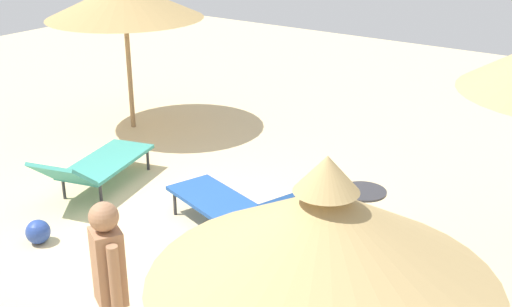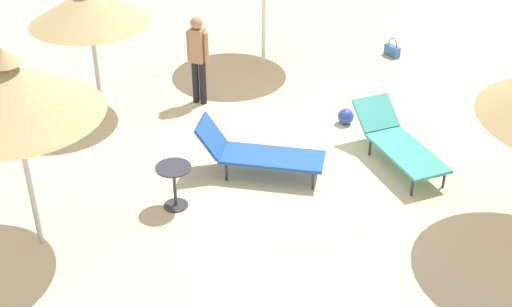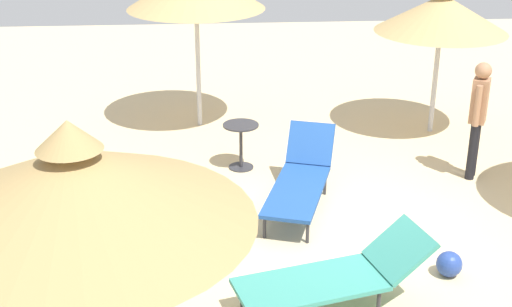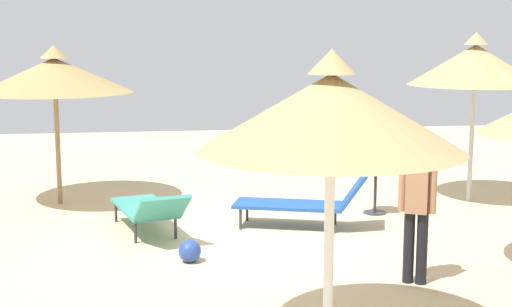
# 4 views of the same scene
# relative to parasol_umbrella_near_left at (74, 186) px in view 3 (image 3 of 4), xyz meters

# --- Properties ---
(ground) EXTENTS (24.00, 24.00, 0.10)m
(ground) POSITION_rel_parasol_umbrella_near_left_xyz_m (-2.61, -3.19, -2.29)
(ground) COLOR beige
(parasol_umbrella_near_left) EXTENTS (2.65, 2.65, 2.74)m
(parasol_umbrella_near_left) POSITION_rel_parasol_umbrella_near_left_xyz_m (0.00, 0.00, 0.00)
(parasol_umbrella_near_left) COLOR olive
(parasol_umbrella_near_left) RESTS_ON ground
(parasol_umbrella_back) EXTENTS (2.15, 2.15, 2.56)m
(parasol_umbrella_back) POSITION_rel_parasol_umbrella_near_left_xyz_m (-4.78, -6.55, -0.19)
(parasol_umbrella_back) COLOR #B2B2B7
(parasol_umbrella_back) RESTS_ON ground
(lounge_chair_edge) EXTENTS (2.16, 1.21, 0.78)m
(lounge_chair_edge) POSITION_rel_parasol_umbrella_near_left_xyz_m (-2.25, -1.55, -1.83)
(lounge_chair_edge) COLOR teal
(lounge_chair_edge) RESTS_ON ground
(lounge_chair_near_right) EXTENTS (1.24, 2.12, 0.89)m
(lounge_chair_near_right) POSITION_rel_parasol_umbrella_near_left_xyz_m (-2.19, -3.91, -1.82)
(lounge_chair_near_right) COLOR #1E478C
(lounge_chair_near_right) RESTS_ON ground
(person_standing_far_left) EXTENTS (0.31, 0.40, 1.74)m
(person_standing_far_left) POSITION_rel_parasol_umbrella_near_left_xyz_m (-4.82, -4.67, -1.24)
(person_standing_far_left) COLOR black
(person_standing_far_left) RESTS_ON ground
(side_table_round) EXTENTS (0.54, 0.54, 0.71)m
(side_table_round) POSITION_rel_parasol_umbrella_near_left_xyz_m (-1.45, -5.24, -1.76)
(side_table_round) COLOR #2D2D33
(side_table_round) RESTS_ON ground
(beach_ball) EXTENTS (0.30, 0.30, 0.30)m
(beach_ball) POSITION_rel_parasol_umbrella_near_left_xyz_m (-3.65, -2.07, -2.09)
(beach_ball) COLOR navy
(beach_ball) RESTS_ON ground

